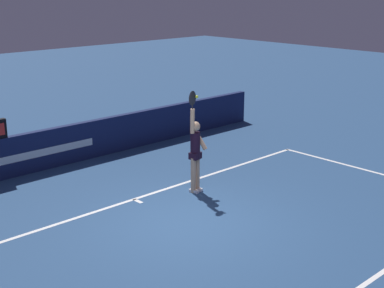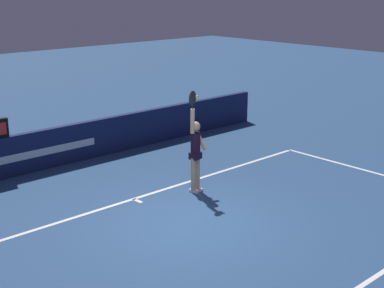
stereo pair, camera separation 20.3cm
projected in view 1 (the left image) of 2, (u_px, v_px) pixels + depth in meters
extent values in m
plane|color=navy|center=(187.00, 223.00, 11.61)|extent=(60.00, 60.00, 0.00)
cube|color=white|center=(134.00, 199.00, 12.89)|extent=(11.65, 0.10, 0.00)
cube|color=white|center=(374.00, 172.00, 14.74)|extent=(0.10, 5.76, 0.00)
cube|color=white|center=(138.00, 201.00, 12.78)|extent=(0.10, 0.30, 0.00)
cube|color=#141E49|center=(57.00, 147.00, 15.12)|extent=(15.11, 0.19, 1.08)
cube|color=silver|center=(45.00, 152.00, 14.79)|extent=(2.96, 0.01, 0.20)
cylinder|color=tan|center=(197.00, 174.00, 13.32)|extent=(0.13, 0.13, 0.87)
cylinder|color=tan|center=(193.00, 175.00, 13.20)|extent=(0.13, 0.13, 0.87)
cube|color=white|center=(198.00, 189.00, 13.42)|extent=(0.14, 0.25, 0.07)
cube|color=white|center=(194.00, 191.00, 13.30)|extent=(0.14, 0.25, 0.07)
cylinder|color=black|center=(195.00, 145.00, 13.05)|extent=(0.23, 0.23, 0.61)
cube|color=black|center=(195.00, 156.00, 13.13)|extent=(0.30, 0.26, 0.16)
sphere|color=tan|center=(195.00, 126.00, 12.93)|extent=(0.23, 0.23, 0.23)
cylinder|color=tan|center=(192.00, 121.00, 12.80)|extent=(0.13, 0.12, 0.58)
cylinder|color=tan|center=(200.00, 140.00, 13.08)|extent=(0.17, 0.40, 0.48)
ellipsoid|color=black|center=(192.00, 98.00, 12.65)|extent=(0.28, 0.08, 0.34)
cylinder|color=black|center=(192.00, 106.00, 12.70)|extent=(0.03, 0.03, 0.18)
sphere|color=#CBE430|center=(197.00, 97.00, 12.68)|extent=(0.07, 0.07, 0.07)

